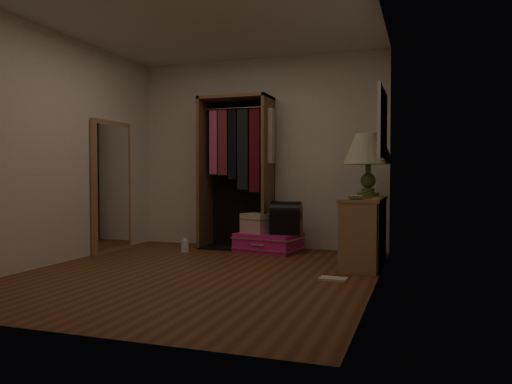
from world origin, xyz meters
TOP-DOWN VIEW (x-y plane):
  - ground at (0.00, 0.00)m, footprint 4.00×4.00m
  - room_walls at (0.08, 0.04)m, footprint 3.52×4.02m
  - console_bookshelf at (1.53, 1.04)m, footprint 0.42×1.12m
  - open_wardrobe at (-0.22, 1.77)m, footprint 1.01×0.50m
  - floor_mirror at (-1.70, 1.00)m, footprint 0.06×0.80m
  - pink_suitcase at (0.25, 1.60)m, footprint 0.89×0.72m
  - train_case at (0.08, 1.60)m, footprint 0.44×0.39m
  - black_bag at (0.50, 1.56)m, footprint 0.41×0.28m
  - table_lamp at (1.54, 1.38)m, footprint 0.62×0.62m
  - brass_tray at (1.54, 0.77)m, footprint 0.29×0.29m
  - ceramic_bowl at (1.49, 0.57)m, footprint 0.17×0.17m
  - white_jug at (-0.77, 1.24)m, footprint 0.11×0.11m
  - floor_book at (1.35, 0.17)m, footprint 0.27×0.23m

SIDE VIEW (x-z plane):
  - ground at x=0.00m, z-range 0.00..0.00m
  - floor_book at x=1.35m, z-range 0.00..0.02m
  - white_jug at x=-0.77m, z-range -0.01..0.17m
  - pink_suitcase at x=0.25m, z-range 0.00..0.24m
  - train_case at x=0.08m, z-range 0.24..0.50m
  - console_bookshelf at x=1.53m, z-range 0.02..0.77m
  - black_bag at x=0.50m, z-range 0.25..0.67m
  - brass_tray at x=1.54m, z-range 0.75..0.76m
  - ceramic_bowl at x=1.49m, z-range 0.75..0.79m
  - floor_mirror at x=-1.70m, z-range 0.00..1.70m
  - open_wardrobe at x=-0.22m, z-range 0.19..2.24m
  - table_lamp at x=1.54m, z-range 0.92..1.65m
  - room_walls at x=0.08m, z-range 0.20..2.80m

